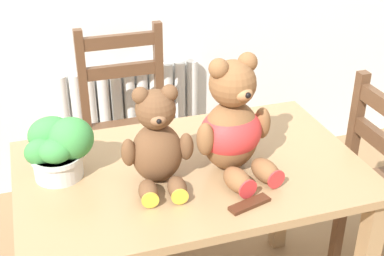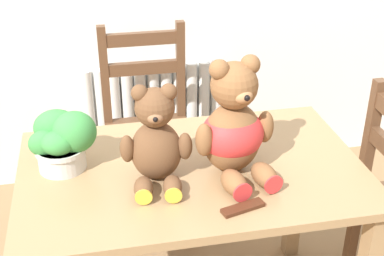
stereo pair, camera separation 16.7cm
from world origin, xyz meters
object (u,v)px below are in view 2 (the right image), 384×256
teddy_bear_left (156,141)px  potted_plant (63,140)px  chocolate_bar (243,208)px  wooden_chair_behind (149,132)px  teddy_bear_right (234,128)px

teddy_bear_left → potted_plant: (-0.29, 0.13, -0.04)m
potted_plant → chocolate_bar: bearing=-33.6°
wooden_chair_behind → teddy_bear_left: teddy_bear_left is taller
wooden_chair_behind → teddy_bear_right: bearing=103.3°
teddy_bear_right → chocolate_bar: (-0.02, -0.21, -0.15)m
wooden_chair_behind → teddy_bear_right: (0.18, -0.78, 0.41)m
teddy_bear_left → chocolate_bar: size_ratio=2.43×
teddy_bear_right → chocolate_bar: bearing=71.5°
wooden_chair_behind → chocolate_bar: 1.04m
teddy_bear_left → chocolate_bar: (0.22, -0.21, -0.13)m
teddy_bear_right → potted_plant: bearing=-25.2°
potted_plant → teddy_bear_left: bearing=-24.4°
teddy_bear_right → teddy_bear_left: bearing=-11.3°
wooden_chair_behind → teddy_bear_left: (-0.06, -0.78, 0.39)m
wooden_chair_behind → potted_plant: size_ratio=4.26×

